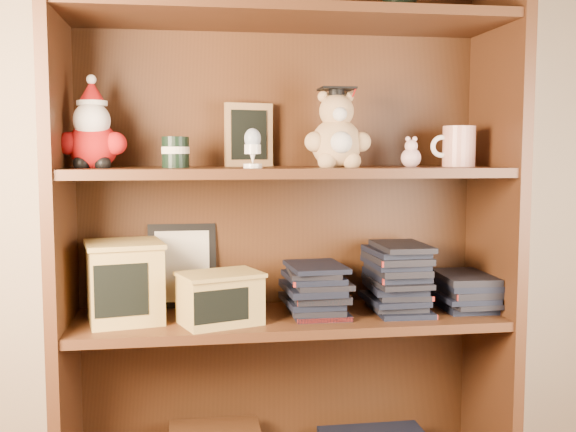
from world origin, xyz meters
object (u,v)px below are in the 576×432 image
object	(u,v)px
grad_teddy_bear	(337,136)
teacher_mug	(458,146)
treats_box	(125,281)
bookcase	(284,229)

from	to	relation	value
grad_teddy_bear	teacher_mug	world-z (taller)	grad_teddy_bear
treats_box	teacher_mug	bearing A→B (deg)	0.06
bookcase	teacher_mug	distance (m)	0.53
grad_teddy_bear	treats_box	world-z (taller)	grad_teddy_bear
grad_teddy_bear	treats_box	xyz separation A→B (m)	(-0.56, 0.01, -0.38)
grad_teddy_bear	teacher_mug	bearing A→B (deg)	1.10
teacher_mug	treats_box	distance (m)	0.97
bookcase	teacher_mug	world-z (taller)	bookcase
teacher_mug	treats_box	size ratio (longest dim) A/B	0.56
grad_teddy_bear	teacher_mug	xyz separation A→B (m)	(0.34, 0.01, -0.03)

